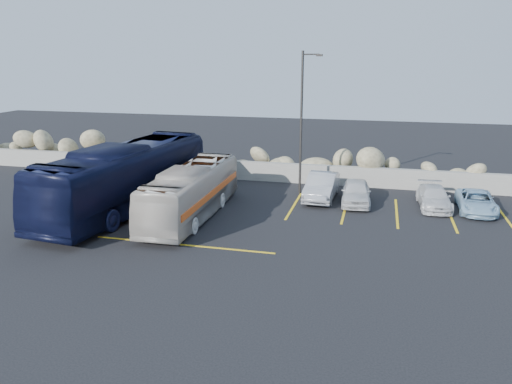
% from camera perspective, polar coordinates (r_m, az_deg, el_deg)
% --- Properties ---
extents(ground, '(90.00, 90.00, 0.00)m').
position_cam_1_polar(ground, '(20.91, -6.03, -6.47)').
color(ground, black).
rests_on(ground, ground).
extents(seawall, '(60.00, 0.40, 1.20)m').
position_cam_1_polar(seawall, '(31.77, 1.28, 2.35)').
color(seawall, gray).
rests_on(seawall, ground).
extents(riprap_pile, '(54.00, 2.80, 2.60)m').
position_cam_1_polar(riprap_pile, '(32.77, 1.75, 4.00)').
color(riprap_pile, '#857857').
rests_on(riprap_pile, ground).
extents(parking_lines, '(18.16, 9.36, 0.01)m').
position_cam_1_polar(parking_lines, '(25.10, 8.41, -2.78)').
color(parking_lines, yellow).
rests_on(parking_lines, ground).
extents(lamppost, '(1.14, 0.18, 8.00)m').
position_cam_1_polar(lamppost, '(28.24, 5.31, 8.27)').
color(lamppost, '#2F2C2A').
rests_on(lamppost, ground).
extents(vintage_bus, '(2.23, 9.15, 2.54)m').
position_cam_1_polar(vintage_bus, '(24.71, -7.36, 0.04)').
color(vintage_bus, beige).
rests_on(vintage_bus, ground).
extents(tour_coach, '(4.15, 12.55, 3.43)m').
position_cam_1_polar(tour_coach, '(26.46, -14.57, 1.68)').
color(tour_coach, black).
rests_on(tour_coach, ground).
extents(car_a, '(1.72, 3.85, 1.29)m').
position_cam_1_polar(car_a, '(27.35, 11.36, -0.01)').
color(car_a, silver).
rests_on(car_a, ground).
extents(car_b, '(1.65, 4.37, 1.42)m').
position_cam_1_polar(car_b, '(27.96, 7.51, 0.65)').
color(car_b, '#ABACB0').
rests_on(car_b, ground).
extents(car_c, '(1.73, 3.84, 1.09)m').
position_cam_1_polar(car_c, '(27.78, 19.67, -0.58)').
color(car_c, silver).
rests_on(car_c, ground).
extents(car_d, '(1.85, 3.85, 1.06)m').
position_cam_1_polar(car_d, '(27.85, 23.88, -1.01)').
color(car_d, '#9BC2DC').
rests_on(car_d, ground).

